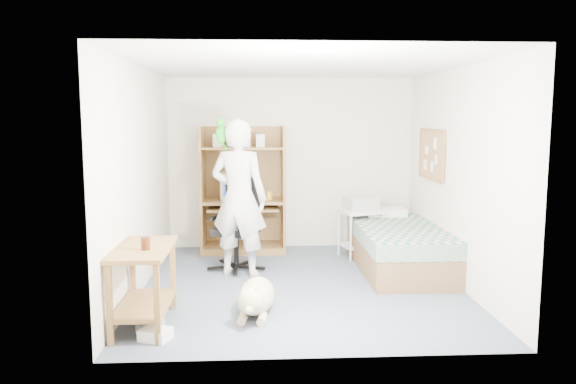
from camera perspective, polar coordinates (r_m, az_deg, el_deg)
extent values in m
plane|color=#4B5466|center=(6.60, 1.30, -9.42)|extent=(4.00, 4.00, 0.00)
cube|color=silver|center=(8.33, 0.28, 2.91)|extent=(3.60, 0.02, 2.50)
cube|color=silver|center=(6.73, 16.81, 1.47)|extent=(0.02, 4.00, 2.50)
cube|color=silver|center=(6.46, -14.79, 1.30)|extent=(0.02, 4.00, 2.50)
cube|color=white|center=(6.34, 1.37, 12.76)|extent=(3.60, 4.00, 0.02)
cube|color=brown|center=(8.10, -8.68, 0.20)|extent=(0.04, 0.60, 1.80)
cube|color=brown|center=(8.07, -0.45, 0.25)|extent=(0.04, 0.60, 1.80)
cube|color=brown|center=(8.35, -4.52, 0.48)|extent=(1.20, 0.02, 1.80)
cube|color=brown|center=(8.08, -4.56, -0.90)|extent=(1.12, 0.60, 0.04)
cube|color=brown|center=(8.02, -4.57, -1.69)|extent=(1.00, 0.50, 0.03)
cube|color=brown|center=(8.01, -4.62, 4.49)|extent=(1.12, 0.55, 0.03)
cube|color=brown|center=(8.21, -4.51, -5.67)|extent=(1.12, 0.60, 0.10)
cube|color=brown|center=(7.33, 11.19, -6.36)|extent=(1.00, 2.00, 0.36)
cube|color=#2B7375|center=(7.27, 11.25, -4.22)|extent=(1.02, 2.02, 0.20)
cube|color=white|center=(8.01, 9.86, -2.08)|extent=(0.55, 0.35, 0.12)
cube|color=brown|center=(5.34, -14.56, -5.64)|extent=(0.50, 1.00, 0.04)
cube|color=brown|center=(5.06, -17.69, -10.96)|extent=(0.05, 0.05, 0.70)
cube|color=brown|center=(4.98, -13.15, -11.11)|extent=(0.05, 0.05, 0.70)
cube|color=brown|center=(5.90, -15.49, -8.22)|extent=(0.05, 0.05, 0.70)
cube|color=brown|center=(5.83, -11.60, -8.30)|extent=(0.05, 0.05, 0.70)
cube|color=brown|center=(5.48, -14.37, -11.05)|extent=(0.46, 0.92, 0.03)
cube|color=olive|center=(7.55, 14.38, 3.71)|extent=(0.03, 0.90, 0.60)
cube|color=brown|center=(7.54, 14.43, 6.06)|extent=(0.04, 0.94, 0.04)
cube|color=brown|center=(7.58, 14.28, 1.38)|extent=(0.04, 0.94, 0.04)
cylinder|color=black|center=(7.26, -5.25, -7.50)|extent=(0.65, 0.65, 0.06)
cylinder|color=black|center=(7.21, -5.27, -5.93)|extent=(0.06, 0.06, 0.43)
cube|color=black|center=(7.15, -5.30, -3.90)|extent=(0.63, 0.63, 0.09)
cube|color=black|center=(7.32, -4.62, -0.80)|extent=(0.45, 0.21, 0.59)
cube|color=black|center=(7.22, -7.31, -2.51)|extent=(0.15, 0.32, 0.04)
cube|color=black|center=(7.03, -3.26, -2.74)|extent=(0.15, 0.32, 0.04)
imported|color=silver|center=(6.83, -5.00, -0.63)|extent=(0.81, 0.66, 1.91)
ellipsoid|color=#1D9215|center=(6.79, -6.77, 5.85)|extent=(0.14, 0.14, 0.22)
sphere|color=#1D9215|center=(6.75, -6.93, 7.04)|extent=(0.10, 0.10, 0.10)
cone|color=#D34E12|center=(6.70, -7.09, 7.03)|extent=(0.05, 0.05, 0.04)
cylinder|color=#1D9215|center=(6.85, -6.57, 4.78)|extent=(0.08, 0.16, 0.14)
ellipsoid|color=#D1B68C|center=(5.69, -3.20, -10.48)|extent=(0.44, 0.77, 0.33)
sphere|color=#D1B68C|center=(5.28, -3.82, -11.01)|extent=(0.25, 0.25, 0.25)
cone|color=#D1B68C|center=(5.24, -4.54, -9.88)|extent=(0.07, 0.07, 0.09)
cone|color=#D1B68C|center=(5.22, -3.18, -9.93)|extent=(0.07, 0.07, 0.09)
ellipsoid|color=#D1B68C|center=(5.20, -3.98, -11.80)|extent=(0.10, 0.14, 0.08)
cylinder|color=#D1B68C|center=(6.08, -2.70, -9.90)|extent=(0.09, 0.24, 0.12)
cube|color=silver|center=(7.82, 7.42, -1.96)|extent=(0.66, 0.58, 0.04)
cube|color=silver|center=(7.91, 7.36, -5.36)|extent=(0.60, 0.53, 0.03)
cylinder|color=silver|center=(7.66, 5.84, -4.58)|extent=(0.03, 0.03, 0.64)
cylinder|color=silver|center=(7.74, 9.40, -4.50)|extent=(0.03, 0.03, 0.64)
cylinder|color=silver|center=(8.02, 5.42, -4.02)|extent=(0.03, 0.03, 0.64)
cylinder|color=silver|center=(8.10, 8.83, -3.95)|extent=(0.03, 0.03, 0.64)
cube|color=#A5A5A0|center=(7.80, 7.43, -1.15)|extent=(0.49, 0.43, 0.18)
cube|color=beige|center=(8.11, -5.55, 0.67)|extent=(0.44, 0.46, 0.38)
cube|color=navy|center=(7.90, -5.44, 0.49)|extent=(0.32, 0.05, 0.26)
cube|color=beige|center=(7.97, -4.41, -1.52)|extent=(0.45, 0.16, 0.03)
cylinder|color=gold|center=(8.02, -1.92, -0.37)|extent=(0.08, 0.08, 0.12)
cylinder|color=#401A0A|center=(5.21, -14.28, -5.06)|extent=(0.08, 0.08, 0.12)
cube|color=white|center=(5.18, -13.30, -13.88)|extent=(0.31, 0.28, 0.10)
cube|color=#A8A8A3|center=(5.41, -13.78, -13.09)|extent=(0.24, 0.27, 0.08)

